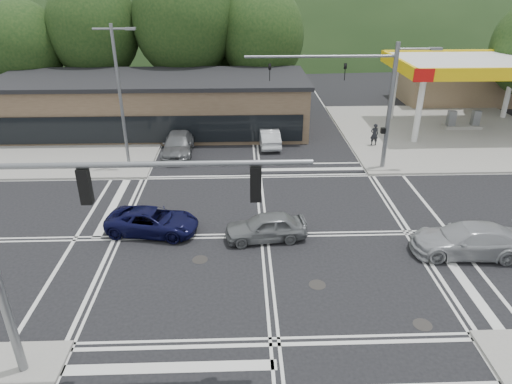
{
  "coord_description": "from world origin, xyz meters",
  "views": [
    {
      "loc": [
        -1.08,
        -19.21,
        11.7
      ],
      "look_at": [
        -0.33,
        2.02,
        1.4
      ],
      "focal_mm": 32.0,
      "sensor_mm": 36.0,
      "label": 1
    }
  ],
  "objects_px": {
    "car_silver_east": "(468,240)",
    "car_queue_a": "(269,137)",
    "car_queue_b": "(265,113)",
    "car_northbound": "(178,144)",
    "car_grey_center": "(266,227)",
    "pedestrian": "(374,134)",
    "car_blue_west": "(153,221)"
  },
  "relations": [
    {
      "from": "car_silver_east",
      "to": "car_queue_a",
      "type": "height_order",
      "value": "car_silver_east"
    },
    {
      "from": "car_blue_west",
      "to": "pedestrian",
      "type": "relative_size",
      "value": 2.76
    },
    {
      "from": "car_silver_east",
      "to": "car_grey_center",
      "type": "bearing_deg",
      "value": -95.69
    },
    {
      "from": "car_grey_center",
      "to": "pedestrian",
      "type": "xyz_separation_m",
      "value": [
        8.63,
        12.58,
        0.3
      ]
    },
    {
      "from": "car_silver_east",
      "to": "pedestrian",
      "type": "distance_m",
      "value": 14.2
    },
    {
      "from": "car_queue_b",
      "to": "pedestrian",
      "type": "xyz_separation_m",
      "value": [
        7.69,
        -6.36,
        0.12
      ]
    },
    {
      "from": "car_grey_center",
      "to": "car_silver_east",
      "type": "relative_size",
      "value": 0.78
    },
    {
      "from": "car_blue_west",
      "to": "car_northbound",
      "type": "relative_size",
      "value": 0.9
    },
    {
      "from": "car_silver_east",
      "to": "car_queue_b",
      "type": "height_order",
      "value": "car_queue_b"
    },
    {
      "from": "car_queue_a",
      "to": "car_queue_b",
      "type": "distance_m",
      "value": 5.73
    },
    {
      "from": "car_silver_east",
      "to": "car_queue_b",
      "type": "distance_m",
      "value": 22.11
    },
    {
      "from": "car_silver_east",
      "to": "car_queue_a",
      "type": "distance_m",
      "value": 16.92
    },
    {
      "from": "car_grey_center",
      "to": "car_northbound",
      "type": "xyz_separation_m",
      "value": [
        -5.56,
        11.57,
        0.06
      ]
    },
    {
      "from": "car_queue_b",
      "to": "car_northbound",
      "type": "bearing_deg",
      "value": 56.76
    },
    {
      "from": "car_queue_a",
      "to": "car_queue_b",
      "type": "bearing_deg",
      "value": -93.24
    },
    {
      "from": "car_northbound",
      "to": "car_silver_east",
      "type": "bearing_deg",
      "value": -42.84
    },
    {
      "from": "car_northbound",
      "to": "car_queue_a",
      "type": "bearing_deg",
      "value": 13.21
    },
    {
      "from": "car_blue_west",
      "to": "car_silver_east",
      "type": "xyz_separation_m",
      "value": [
        14.64,
        -2.42,
        0.11
      ]
    },
    {
      "from": "car_silver_east",
      "to": "car_northbound",
      "type": "distance_m",
      "value": 19.72
    },
    {
      "from": "car_blue_west",
      "to": "car_queue_b",
      "type": "xyz_separation_m",
      "value": [
        6.49,
        18.13,
        0.22
      ]
    },
    {
      "from": "car_queue_b",
      "to": "car_northbound",
      "type": "xyz_separation_m",
      "value": [
        -6.5,
        -7.36,
        -0.11
      ]
    },
    {
      "from": "car_grey_center",
      "to": "pedestrian",
      "type": "bearing_deg",
      "value": 139.33
    },
    {
      "from": "car_northbound",
      "to": "car_blue_west",
      "type": "bearing_deg",
      "value": -90.78
    },
    {
      "from": "car_northbound",
      "to": "car_queue_b",
      "type": "bearing_deg",
      "value": 47.69
    },
    {
      "from": "car_grey_center",
      "to": "pedestrian",
      "type": "relative_size",
      "value": 2.41
    },
    {
      "from": "car_blue_west",
      "to": "car_northbound",
      "type": "height_order",
      "value": "car_northbound"
    },
    {
      "from": "car_grey_center",
      "to": "car_queue_a",
      "type": "relative_size",
      "value": 0.97
    },
    {
      "from": "car_queue_a",
      "to": "pedestrian",
      "type": "distance_m",
      "value": 7.72
    },
    {
      "from": "car_queue_a",
      "to": "pedestrian",
      "type": "bearing_deg",
      "value": 172.1
    },
    {
      "from": "car_grey_center",
      "to": "pedestrian",
      "type": "height_order",
      "value": "pedestrian"
    },
    {
      "from": "pedestrian",
      "to": "car_silver_east",
      "type": "bearing_deg",
      "value": 89.48
    },
    {
      "from": "car_grey_center",
      "to": "car_silver_east",
      "type": "bearing_deg",
      "value": 73.73
    }
  ]
}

